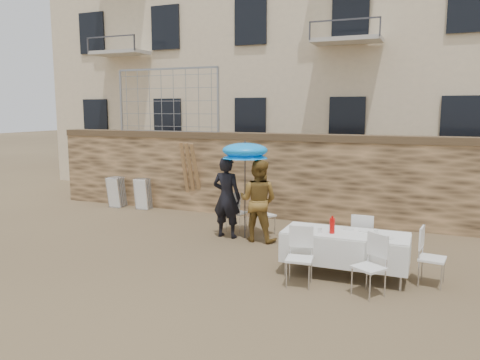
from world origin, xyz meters
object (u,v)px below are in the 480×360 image
at_px(umbrella, 245,153).
at_px(banquet_table, 345,235).
at_px(woman_dress, 258,201).
at_px(couple_chair_left, 236,211).
at_px(table_chair_side, 432,257).
at_px(chair_stack_left, 120,191).
at_px(soda_bottle, 332,226).
at_px(table_chair_front_left, 299,257).
at_px(couple_chair_right, 264,214).
at_px(table_chair_front_right, 369,266).
at_px(table_chair_back, 363,238).
at_px(man_suit, 227,197).
at_px(chair_stack_right, 145,193).

height_order(umbrella, banquet_table, umbrella).
xyz_separation_m(woman_dress, couple_chair_left, (-0.75, 0.55, -0.42)).
distance_m(table_chair_side, chair_stack_left, 9.26).
xyz_separation_m(soda_bottle, table_chair_side, (1.60, 0.25, -0.43)).
distance_m(woman_dress, table_chair_front_left, 2.76).
xyz_separation_m(couple_chair_right, table_chair_front_right, (2.70, -2.80, 0.00)).
distance_m(table_chair_front_left, table_chair_side, 2.17).
distance_m(couple_chair_right, table_chair_front_right, 3.89).
xyz_separation_m(umbrella, banquet_table, (2.50, -1.60, -1.18)).
height_order(couple_chair_right, table_chair_front_left, same).
xyz_separation_m(umbrella, table_chair_side, (3.90, -1.50, -1.43)).
bearing_deg(umbrella, soda_bottle, -37.35).
bearing_deg(table_chair_front_left, woman_dress, 116.72).
height_order(umbrella, chair_stack_left, umbrella).
bearing_deg(table_chair_back, table_chair_front_right, 101.64).
bearing_deg(couple_chair_left, soda_bottle, 146.29).
xyz_separation_m(man_suit, table_chair_back, (3.10, -0.70, -0.44)).
bearing_deg(soda_bottle, woman_dress, 139.67).
xyz_separation_m(couple_chair_right, banquet_table, (2.20, -2.05, 0.25)).
relative_size(banquet_table, chair_stack_left, 2.28).
bearing_deg(soda_bottle, man_suit, 148.50).
bearing_deg(soda_bottle, table_chair_side, 8.88).
bearing_deg(chair_stack_right, chair_stack_left, 180.00).
relative_size(man_suit, chair_stack_right, 1.99).
xyz_separation_m(soda_bottle, chair_stack_left, (-7.04, 3.58, -0.45)).
relative_size(couple_chair_right, table_chair_back, 1.00).
xyz_separation_m(woman_dress, table_chair_back, (2.35, -0.70, -0.42)).
relative_size(man_suit, soda_bottle, 7.06).
distance_m(couple_chair_left, chair_stack_left, 4.56).
xyz_separation_m(table_chair_front_left, table_chair_back, (0.80, 1.55, 0.00)).
height_order(couple_chair_left, table_chair_back, same).
height_order(couple_chair_left, table_chair_side, same).
relative_size(table_chair_front_right, table_chair_back, 1.00).
bearing_deg(umbrella, couple_chair_right, 56.31).
xyz_separation_m(couple_chair_left, table_chair_side, (4.30, -1.95, 0.00)).
distance_m(man_suit, couple_chair_left, 0.70).
xyz_separation_m(table_chair_side, chair_stack_left, (-8.64, 3.33, -0.02)).
height_order(table_chair_front_right, chair_stack_left, table_chair_front_right).
bearing_deg(chair_stack_left, banquet_table, -25.31).
bearing_deg(soda_bottle, umbrella, 142.65).
relative_size(umbrella, table_chair_front_right, 2.11).
distance_m(couple_chair_left, table_chair_front_right, 4.40).
distance_m(couple_chair_left, table_chair_side, 4.72).
height_order(table_chair_side, chair_stack_right, table_chair_side).
distance_m(couple_chair_right, soda_bottle, 3.00).
relative_size(umbrella, table_chair_front_left, 2.11).
bearing_deg(table_chair_front_left, chair_stack_right, 136.23).
bearing_deg(banquet_table, couple_chair_right, 136.94).
bearing_deg(banquet_table, umbrella, 147.31).
bearing_deg(man_suit, couple_chair_right, -138.79).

